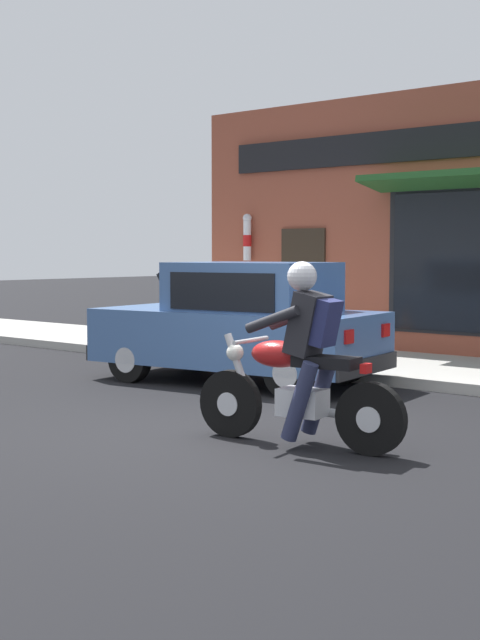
# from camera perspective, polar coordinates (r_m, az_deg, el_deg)

# --- Properties ---
(ground_plane) EXTENTS (80.00, 80.00, 0.00)m
(ground_plane) POSITION_cam_1_polar(r_m,az_deg,el_deg) (8.46, -0.62, -7.21)
(ground_plane) COLOR black
(sidewalk_curb) EXTENTS (2.60, 22.00, 0.14)m
(sidewalk_curb) POSITION_cam_1_polar(r_m,az_deg,el_deg) (13.97, 2.76, -2.33)
(sidewalk_curb) COLOR #ADAAA3
(sidewalk_curb) RESTS_ON ground
(storefront_building) EXTENTS (1.25, 9.36, 4.20)m
(storefront_building) POSITION_cam_1_polar(r_m,az_deg,el_deg) (14.08, 13.35, 5.91)
(storefront_building) COLOR brown
(storefront_building) RESTS_ON ground
(motorcycle_with_rider) EXTENTS (0.64, 2.02, 1.62)m
(motorcycle_with_rider) POSITION_cam_1_polar(r_m,az_deg,el_deg) (7.80, 3.85, -3.17)
(motorcycle_with_rider) COLOR black
(motorcycle_with_rider) RESTS_ON ground
(car_hatchback) EXTENTS (2.08, 3.95, 1.57)m
(car_hatchback) POSITION_cam_1_polar(r_m,az_deg,el_deg) (11.50, 0.05, -0.29)
(car_hatchback) COLOR black
(car_hatchback) RESTS_ON ground
(traffic_cone) EXTENTS (0.36, 0.36, 0.60)m
(traffic_cone) POSITION_cam_1_polar(r_m,az_deg,el_deg) (13.30, 3.54, -1.11)
(traffic_cone) COLOR black
(traffic_cone) RESTS_ON sidewalk_curb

